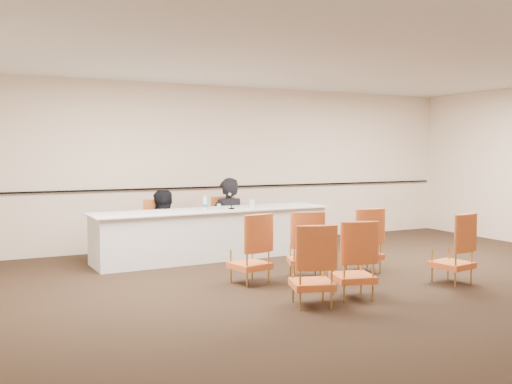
% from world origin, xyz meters
% --- Properties ---
extents(floor, '(10.00, 10.00, 0.00)m').
position_xyz_m(floor, '(0.00, 0.00, 0.00)').
color(floor, black).
rests_on(floor, ground).
extents(ceiling, '(10.00, 10.00, 0.00)m').
position_xyz_m(ceiling, '(0.00, 0.00, 3.00)').
color(ceiling, silver).
rests_on(ceiling, ground).
extents(wall_back, '(10.00, 0.04, 3.00)m').
position_xyz_m(wall_back, '(0.00, 4.00, 1.50)').
color(wall_back, '#F6DFC1').
rests_on(wall_back, ground).
extents(wall_rail, '(9.80, 0.04, 0.03)m').
position_xyz_m(wall_rail, '(0.00, 3.96, 1.10)').
color(wall_rail, black).
rests_on(wall_rail, wall_back).
extents(panel_table, '(4.09, 1.11, 0.81)m').
position_xyz_m(panel_table, '(-0.86, 2.71, 0.41)').
color(panel_table, silver).
rests_on(panel_table, ground).
extents(panelist_main, '(0.67, 0.45, 1.83)m').
position_xyz_m(panelist_main, '(-0.34, 3.32, 0.39)').
color(panelist_main, black).
rests_on(panelist_main, ground).
extents(panelist_main_chair, '(0.52, 0.52, 0.95)m').
position_xyz_m(panelist_main_chair, '(-0.34, 3.32, 0.47)').
color(panelist_main_chair, '#AA511E').
rests_on(panelist_main_chair, ground).
extents(panelist_second, '(0.98, 0.87, 1.67)m').
position_xyz_m(panelist_second, '(-1.59, 3.27, 0.29)').
color(panelist_second, black).
rests_on(panelist_second, ground).
extents(panelist_second_chair, '(0.52, 0.52, 0.95)m').
position_xyz_m(panelist_second_chair, '(-1.59, 3.27, 0.47)').
color(panelist_second_chair, '#AA511E').
rests_on(panelist_second_chair, ground).
extents(papers, '(0.30, 0.23, 0.00)m').
position_xyz_m(papers, '(-0.29, 2.71, 0.81)').
color(papers, white).
rests_on(papers, panel_table).
extents(microphone, '(0.13, 0.21, 0.27)m').
position_xyz_m(microphone, '(-0.57, 2.61, 0.95)').
color(microphone, black).
rests_on(microphone, panel_table).
extents(water_bottle, '(0.08, 0.08, 0.24)m').
position_xyz_m(water_bottle, '(-1.01, 2.70, 0.93)').
color(water_bottle, teal).
rests_on(water_bottle, panel_table).
extents(drinking_glass, '(0.08, 0.08, 0.10)m').
position_xyz_m(drinking_glass, '(-0.81, 2.59, 0.86)').
color(drinking_glass, silver).
rests_on(drinking_glass, panel_table).
extents(coffee_cup, '(0.12, 0.12, 0.14)m').
position_xyz_m(coffee_cup, '(-0.20, 2.61, 0.88)').
color(coffee_cup, white).
rests_on(coffee_cup, panel_table).
extents(aud_chair_front_left, '(0.59, 0.59, 0.95)m').
position_xyz_m(aud_chair_front_left, '(-1.12, 0.76, 0.47)').
color(aud_chair_front_left, '#AA511E').
rests_on(aud_chair_front_left, ground).
extents(aud_chair_front_mid, '(0.65, 0.65, 0.95)m').
position_xyz_m(aud_chair_front_mid, '(-0.29, 0.71, 0.47)').
color(aud_chair_front_mid, '#AA511E').
rests_on(aud_chair_front_mid, ground).
extents(aud_chair_front_right, '(0.56, 0.56, 0.95)m').
position_xyz_m(aud_chair_front_right, '(0.70, 0.70, 0.47)').
color(aud_chair_front_right, '#AA511E').
rests_on(aud_chair_front_right, ground).
extents(aud_chair_back_left, '(0.63, 0.63, 0.95)m').
position_xyz_m(aud_chair_back_left, '(-0.95, -0.54, 0.47)').
color(aud_chair_back_left, '#AA511E').
rests_on(aud_chair_back_left, ground).
extents(aud_chair_back_mid, '(0.61, 0.61, 0.95)m').
position_xyz_m(aud_chair_back_mid, '(-0.32, -0.46, 0.47)').
color(aud_chair_back_mid, '#AA511E').
rests_on(aud_chair_back_mid, ground).
extents(aud_chair_back_right, '(0.58, 0.58, 0.95)m').
position_xyz_m(aud_chair_back_right, '(1.34, -0.40, 0.47)').
color(aud_chair_back_right, '#AA511E').
rests_on(aud_chair_back_right, ground).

